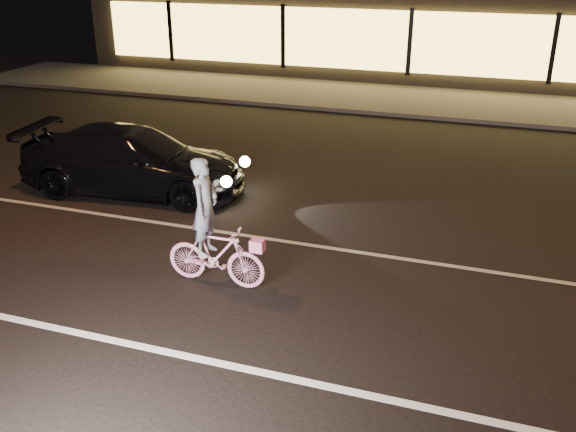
% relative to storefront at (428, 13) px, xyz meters
% --- Properties ---
extents(ground, '(90.00, 90.00, 0.00)m').
position_rel_storefront_xyz_m(ground, '(0.00, -18.97, -2.15)').
color(ground, black).
rests_on(ground, ground).
extents(lane_stripe_near, '(60.00, 0.12, 0.01)m').
position_rel_storefront_xyz_m(lane_stripe_near, '(0.00, -20.47, -2.14)').
color(lane_stripe_near, silver).
rests_on(lane_stripe_near, ground).
extents(lane_stripe_far, '(60.00, 0.10, 0.01)m').
position_rel_storefront_xyz_m(lane_stripe_far, '(0.00, -16.97, -2.14)').
color(lane_stripe_far, gray).
rests_on(lane_stripe_far, ground).
extents(sidewalk, '(30.00, 4.00, 0.12)m').
position_rel_storefront_xyz_m(sidewalk, '(0.00, -5.97, -2.09)').
color(sidewalk, '#383533').
rests_on(sidewalk, ground).
extents(storefront, '(25.40, 8.42, 4.20)m').
position_rel_storefront_xyz_m(storefront, '(0.00, 0.00, 0.00)').
color(storefront, black).
rests_on(storefront, ground).
extents(cyclist, '(1.54, 0.53, 1.94)m').
position_rel_storefront_xyz_m(cyclist, '(-0.49, -18.66, -1.46)').
color(cyclist, '#EA3A88').
rests_on(cyclist, ground).
extents(sedan, '(4.68, 2.28, 1.31)m').
position_rel_storefront_xyz_m(sedan, '(-3.63, -15.69, -1.49)').
color(sedan, black).
rests_on(sedan, ground).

